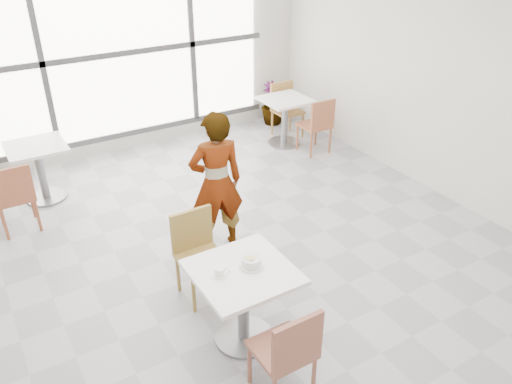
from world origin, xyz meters
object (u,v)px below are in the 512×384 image
person (216,183)px  bg_chair_right_near (318,123)px  oatmeal_bowl (251,262)px  plant_right (273,103)px  bg_table_right (285,115)px  bg_chair_left_near (14,194)px  chair_far (197,248)px  main_table (243,292)px  bg_table_left (40,164)px  chair_near (288,349)px  bg_chair_right_far (285,106)px  coffee_cup (220,272)px

person → bg_chair_right_near: size_ratio=1.83×
oatmeal_bowl → bg_chair_right_near: size_ratio=0.24×
plant_right → bg_chair_right_near: bearing=-94.0°
oatmeal_bowl → bg_chair_right_near: bg_chair_right_near is taller
bg_table_right → bg_chair_left_near: bg_chair_left_near is taller
person → plant_right: bearing=-121.7°
chair_far → bg_table_right: size_ratio=1.16×
main_table → chair_far: chair_far is taller
person → bg_table_left: (-1.44, 2.12, -0.31)m
main_table → bg_table_left: 3.63m
chair_near → person: person is taller
main_table → bg_chair_right_far: (2.90, 3.67, -0.02)m
main_table → bg_chair_left_near: 3.14m
bg_chair_right_near → plant_right: bearing=-94.0°
oatmeal_bowl → bg_chair_left_near: bg_chair_left_near is taller
oatmeal_bowl → bg_table_left: oatmeal_bowl is taller
main_table → person: bearing=71.1°
bg_chair_left_near → bg_chair_right_near: same height
oatmeal_bowl → chair_near: bearing=-99.0°
chair_near → bg_chair_right_near: same height
bg_chair_left_near → oatmeal_bowl: bearing=117.4°
chair_near → oatmeal_bowl: (0.11, 0.72, 0.29)m
main_table → person: 1.48m
bg_chair_right_near → plant_right: (0.10, 1.39, -0.14)m
chair_far → coffee_cup: 0.81m
chair_far → bg_chair_right_far: (2.94, 2.87, 0.00)m
chair_near → plant_right: bearing=-121.7°
chair_near → chair_far: bearing=-89.1°
main_table → chair_far: (-0.05, 0.79, -0.02)m
chair_near → bg_chair_right_far: size_ratio=1.00×
coffee_cup → person: size_ratio=0.10×
oatmeal_bowl → bg_table_right: (2.59, 3.34, -0.31)m
bg_chair_right_near → bg_chair_right_far: (-0.01, 0.87, 0.00)m
bg_table_left → coffee_cup: bearing=-77.3°
bg_chair_right_near → coffee_cup: bearing=41.6°
coffee_cup → bg_chair_right_far: 4.76m
bg_chair_right_near → chair_far: bearing=34.1°
main_table → bg_chair_right_near: size_ratio=0.92×
chair_near → oatmeal_bowl: bearing=-99.0°
bg_table_left → main_table: bearing=-74.6°
chair_far → oatmeal_bowl: (0.14, -0.78, 0.29)m
bg_table_right → bg_chair_right_far: (0.21, 0.31, 0.01)m
bg_table_right → chair_far: bearing=-136.8°
chair_far → bg_table_right: (2.73, 2.56, -0.01)m
main_table → bg_chair_right_far: bg_chair_right_far is taller
chair_far → bg_table_left: bearing=108.7°
bg_table_right → coffee_cup: bearing=-131.0°
chair_near → bg_table_left: 4.31m
oatmeal_bowl → bg_chair_right_near: (2.81, 2.78, -0.29)m
plant_right → coffee_cup: bearing=-127.6°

